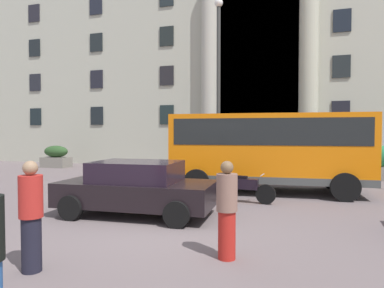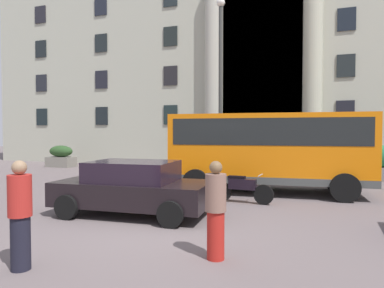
{
  "view_description": "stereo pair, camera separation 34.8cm",
  "coord_description": "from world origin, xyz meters",
  "px_view_note": "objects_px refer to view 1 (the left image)",
  "views": [
    {
      "loc": [
        3.09,
        -7.29,
        2.18
      ],
      "look_at": [
        -0.88,
        5.18,
        1.71
      ],
      "focal_mm": 32.61,
      "sensor_mm": 36.0,
      "label": 1
    },
    {
      "loc": [
        3.42,
        -7.18,
        2.18
      ],
      "look_at": [
        -0.88,
        5.18,
        1.71
      ],
      "focal_mm": 32.61,
      "sensor_mm": 36.0,
      "label": 2
    }
  ],
  "objects_px": {
    "orange_minibus": "(268,146)",
    "hedge_planter_east": "(189,159)",
    "pedestrian_man_crossing": "(31,216)",
    "scooter_by_planter": "(243,188)",
    "lamppost_plaza_centre": "(218,75)",
    "hedge_planter_entrance_right": "(252,160)",
    "hedge_planter_far_west": "(375,163)",
    "hedge_planter_entrance_left": "(56,157)",
    "pedestrian_child_trailing": "(227,210)",
    "parked_compact_extra": "(137,188)"
  },
  "relations": [
    {
      "from": "pedestrian_child_trailing",
      "to": "lamppost_plaza_centre",
      "type": "height_order",
      "value": "lamppost_plaza_centre"
    },
    {
      "from": "parked_compact_extra",
      "to": "pedestrian_child_trailing",
      "type": "xyz_separation_m",
      "value": [
        2.89,
        -2.37,
        0.13
      ]
    },
    {
      "from": "hedge_planter_entrance_right",
      "to": "hedge_planter_far_west",
      "type": "bearing_deg",
      "value": -0.97
    },
    {
      "from": "orange_minibus",
      "to": "hedge_planter_east",
      "type": "xyz_separation_m",
      "value": [
        -4.67,
        5.0,
        -0.94
      ]
    },
    {
      "from": "parked_compact_extra",
      "to": "pedestrian_child_trailing",
      "type": "height_order",
      "value": "pedestrian_child_trailing"
    },
    {
      "from": "hedge_planter_entrance_right",
      "to": "lamppost_plaza_centre",
      "type": "distance_m",
      "value": 4.54
    },
    {
      "from": "pedestrian_child_trailing",
      "to": "hedge_planter_entrance_left",
      "type": "bearing_deg",
      "value": -141.82
    },
    {
      "from": "parked_compact_extra",
      "to": "scooter_by_planter",
      "type": "xyz_separation_m",
      "value": [
        2.37,
        2.44,
        -0.27
      ]
    },
    {
      "from": "hedge_planter_entrance_left",
      "to": "pedestrian_child_trailing",
      "type": "height_order",
      "value": "pedestrian_child_trailing"
    },
    {
      "from": "parked_compact_extra",
      "to": "hedge_planter_entrance_left",
      "type": "bearing_deg",
      "value": 133.95
    },
    {
      "from": "hedge_planter_far_west",
      "to": "hedge_planter_east",
      "type": "relative_size",
      "value": 1.12
    },
    {
      "from": "lamppost_plaza_centre",
      "to": "hedge_planter_entrance_left",
      "type": "bearing_deg",
      "value": 171.87
    },
    {
      "from": "hedge_planter_entrance_left",
      "to": "pedestrian_man_crossing",
      "type": "height_order",
      "value": "pedestrian_man_crossing"
    },
    {
      "from": "orange_minibus",
      "to": "hedge_planter_far_west",
      "type": "xyz_separation_m",
      "value": [
        4.28,
        4.68,
        -0.9
      ]
    },
    {
      "from": "hedge_planter_east",
      "to": "hedge_planter_entrance_left",
      "type": "bearing_deg",
      "value": -179.35
    },
    {
      "from": "hedge_planter_east",
      "to": "lamppost_plaza_centre",
      "type": "distance_m",
      "value": 4.87
    },
    {
      "from": "hedge_planter_far_west",
      "to": "orange_minibus",
      "type": "bearing_deg",
      "value": -132.46
    },
    {
      "from": "orange_minibus",
      "to": "scooter_by_planter",
      "type": "distance_m",
      "value": 2.56
    },
    {
      "from": "hedge_planter_entrance_left",
      "to": "hedge_planter_far_west",
      "type": "bearing_deg",
      "value": -0.72
    },
    {
      "from": "orange_minibus",
      "to": "pedestrian_child_trailing",
      "type": "bearing_deg",
      "value": -94.95
    },
    {
      "from": "hedge_planter_entrance_left",
      "to": "parked_compact_extra",
      "type": "height_order",
      "value": "parked_compact_extra"
    },
    {
      "from": "lamppost_plaza_centre",
      "to": "orange_minibus",
      "type": "bearing_deg",
      "value": -51.95
    },
    {
      "from": "hedge_planter_east",
      "to": "pedestrian_man_crossing",
      "type": "bearing_deg",
      "value": -82.22
    },
    {
      "from": "hedge_planter_entrance_right",
      "to": "hedge_planter_entrance_left",
      "type": "xyz_separation_m",
      "value": [
        -11.92,
        0.13,
        -0.12
      ]
    },
    {
      "from": "orange_minibus",
      "to": "scooter_by_planter",
      "type": "height_order",
      "value": "orange_minibus"
    },
    {
      "from": "pedestrian_child_trailing",
      "to": "hedge_planter_east",
      "type": "bearing_deg",
      "value": -168.56
    },
    {
      "from": "hedge_planter_entrance_left",
      "to": "parked_compact_extra",
      "type": "xyz_separation_m",
      "value": [
        10.24,
        -9.53,
        0.08
      ]
    },
    {
      "from": "orange_minibus",
      "to": "hedge_planter_east",
      "type": "bearing_deg",
      "value": 128.46
    },
    {
      "from": "hedge_planter_entrance_right",
      "to": "hedge_planter_entrance_left",
      "type": "bearing_deg",
      "value": 179.39
    },
    {
      "from": "orange_minibus",
      "to": "pedestrian_man_crossing",
      "type": "distance_m",
      "value": 8.94
    },
    {
      "from": "hedge_planter_east",
      "to": "lamppost_plaza_centre",
      "type": "xyz_separation_m",
      "value": [
        2.01,
        -1.6,
        4.13
      ]
    },
    {
      "from": "lamppost_plaza_centre",
      "to": "hedge_planter_far_west",
      "type": "bearing_deg",
      "value": 10.45
    },
    {
      "from": "orange_minibus",
      "to": "hedge_planter_far_west",
      "type": "bearing_deg",
      "value": 42.96
    },
    {
      "from": "orange_minibus",
      "to": "scooter_by_planter",
      "type": "relative_size",
      "value": 3.64
    },
    {
      "from": "hedge_planter_entrance_left",
      "to": "pedestrian_man_crossing",
      "type": "bearing_deg",
      "value": -52.23
    },
    {
      "from": "orange_minibus",
      "to": "hedge_planter_entrance_left",
      "type": "height_order",
      "value": "orange_minibus"
    },
    {
      "from": "hedge_planter_entrance_left",
      "to": "hedge_planter_far_west",
      "type": "xyz_separation_m",
      "value": [
        17.46,
        -0.22,
        0.12
      ]
    },
    {
      "from": "lamppost_plaza_centre",
      "to": "parked_compact_extra",
      "type": "bearing_deg",
      "value": -91.93
    },
    {
      "from": "orange_minibus",
      "to": "pedestrian_child_trailing",
      "type": "height_order",
      "value": "orange_minibus"
    },
    {
      "from": "pedestrian_man_crossing",
      "to": "lamppost_plaza_centre",
      "type": "xyz_separation_m",
      "value": [
        0.17,
        11.84,
        3.98
      ]
    },
    {
      "from": "hedge_planter_entrance_right",
      "to": "scooter_by_planter",
      "type": "distance_m",
      "value": 7.0
    },
    {
      "from": "parked_compact_extra",
      "to": "pedestrian_man_crossing",
      "type": "xyz_separation_m",
      "value": [
        0.1,
        -3.82,
        0.15
      ]
    },
    {
      "from": "pedestrian_man_crossing",
      "to": "lamppost_plaza_centre",
      "type": "relative_size",
      "value": 0.21
    },
    {
      "from": "scooter_by_planter",
      "to": "lamppost_plaza_centre",
      "type": "distance_m",
      "value": 7.42
    },
    {
      "from": "hedge_planter_entrance_right",
      "to": "hedge_planter_east",
      "type": "bearing_deg",
      "value": 176.26
    },
    {
      "from": "orange_minibus",
      "to": "lamppost_plaza_centre",
      "type": "relative_size",
      "value": 0.82
    },
    {
      "from": "hedge_planter_east",
      "to": "pedestrian_man_crossing",
      "type": "xyz_separation_m",
      "value": [
        1.84,
        -13.44,
        0.15
      ]
    },
    {
      "from": "hedge_planter_far_west",
      "to": "pedestrian_man_crossing",
      "type": "height_order",
      "value": "pedestrian_man_crossing"
    },
    {
      "from": "orange_minibus",
      "to": "hedge_planter_entrance_right",
      "type": "relative_size",
      "value": 3.51
    },
    {
      "from": "orange_minibus",
      "to": "hedge_planter_entrance_right",
      "type": "bearing_deg",
      "value": 100.08
    }
  ]
}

